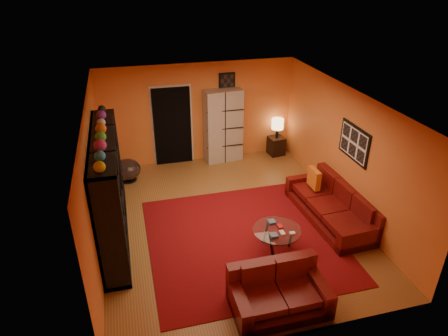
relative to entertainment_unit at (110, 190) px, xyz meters
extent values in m
plane|color=brown|center=(2.27, 0.00, -1.05)|extent=(6.00, 6.00, 0.00)
plane|color=white|center=(2.27, 0.00, 1.55)|extent=(6.00, 6.00, 0.00)
plane|color=orange|center=(2.27, 3.00, 0.25)|extent=(6.00, 0.00, 6.00)
plane|color=orange|center=(2.27, -3.00, 0.25)|extent=(6.00, 0.00, 6.00)
plane|color=orange|center=(-0.23, 0.00, 0.25)|extent=(0.00, 6.00, 6.00)
plane|color=orange|center=(4.78, 0.00, 0.25)|extent=(0.00, 6.00, 6.00)
cube|color=#5F0A10|center=(2.38, -0.70, -1.04)|extent=(3.60, 3.60, 0.01)
cube|color=black|center=(1.57, 2.96, -0.03)|extent=(0.95, 0.10, 2.04)
cube|color=black|center=(4.75, -0.30, 0.55)|extent=(0.03, 1.00, 0.70)
cube|color=black|center=(3.02, 2.98, 1.00)|extent=(0.42, 0.03, 0.52)
cube|color=black|center=(0.00, 0.00, 0.00)|extent=(0.45, 3.00, 2.10)
imported|color=black|center=(0.05, -0.08, -0.04)|extent=(1.01, 0.13, 0.58)
cube|color=#530B0C|center=(4.32, -0.47, -0.89)|extent=(1.06, 2.36, 0.32)
cube|color=#530B0C|center=(4.71, -0.46, -0.62)|extent=(0.29, 2.33, 0.85)
cube|color=#530B0C|center=(4.38, -1.54, -0.74)|extent=(0.96, 0.23, 0.62)
cube|color=#530B0C|center=(4.27, 0.59, -0.74)|extent=(0.96, 0.23, 0.62)
cube|color=#530B0C|center=(4.32, -1.13, -0.58)|extent=(0.76, 0.67, 0.12)
cube|color=#530B0C|center=(4.29, -0.48, -0.58)|extent=(0.76, 0.67, 0.12)
cube|color=#530B0C|center=(4.25, 0.18, -0.58)|extent=(0.76, 0.67, 0.12)
cube|color=#530B0C|center=(2.39, -2.50, -0.89)|extent=(1.46, 0.88, 0.32)
cube|color=#530B0C|center=(2.39, -2.15, -0.62)|extent=(1.46, 0.18, 0.85)
cube|color=#530B0C|center=(3.03, -2.50, -0.74)|extent=(0.18, 0.88, 0.62)
cube|color=#530B0C|center=(1.75, -2.50, -0.74)|extent=(0.18, 0.88, 0.62)
cube|color=#530B0C|center=(2.67, -2.54, -0.58)|extent=(0.53, 0.66, 0.12)
cube|color=#530B0C|center=(2.12, -2.54, -0.58)|extent=(0.53, 0.66, 0.12)
cube|color=orange|center=(4.22, 0.16, -0.42)|extent=(0.12, 0.42, 0.42)
cylinder|color=silver|center=(2.87, -1.15, -0.61)|extent=(0.89, 0.89, 0.02)
cylinder|color=black|center=(3.14, -1.18, -0.83)|extent=(0.05, 0.05, 0.42)
cylinder|color=black|center=(2.76, -0.90, -0.83)|extent=(0.05, 0.05, 0.42)
cylinder|color=black|center=(2.70, -1.37, -0.83)|extent=(0.05, 0.05, 0.42)
cube|color=#B9B4AB|center=(2.88, 2.80, -0.08)|extent=(1.00, 0.53, 1.93)
cylinder|color=black|center=(0.32, 2.25, -1.03)|extent=(0.44, 0.44, 0.03)
cylinder|color=black|center=(0.32, 2.25, -0.95)|extent=(0.06, 0.06, 0.15)
ellipsoid|color=#423A3B|center=(0.32, 2.25, -0.75)|extent=(0.66, 0.66, 0.50)
cube|color=black|center=(4.38, 2.75, -0.80)|extent=(0.44, 0.44, 0.50)
cylinder|color=black|center=(4.38, 2.75, -0.42)|extent=(0.08, 0.08, 0.26)
cylinder|color=#FFD98C|center=(4.38, 2.75, -0.15)|extent=(0.32, 0.32, 0.28)
camera|label=1|loc=(0.45, -6.63, 3.74)|focal=32.00mm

